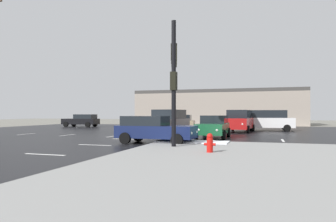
% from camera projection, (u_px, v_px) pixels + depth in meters
% --- Properties ---
extents(ground_plane, '(120.00, 120.00, 0.00)m').
position_uv_depth(ground_plane, '(138.00, 137.00, 22.45)').
color(ground_plane, slate).
extents(road_asphalt, '(44.00, 44.00, 0.02)m').
position_uv_depth(road_asphalt, '(138.00, 137.00, 22.45)').
color(road_asphalt, black).
rests_on(road_asphalt, ground_plane).
extents(snow_strip_curbside, '(4.00, 1.60, 0.06)m').
position_uv_depth(snow_strip_curbside, '(192.00, 142.00, 17.15)').
color(snow_strip_curbside, white).
rests_on(snow_strip_curbside, sidewalk_corner).
extents(lane_markings, '(36.15, 36.15, 0.01)m').
position_uv_depth(lane_markings, '(146.00, 139.00, 20.78)').
color(lane_markings, silver).
rests_on(lane_markings, road_asphalt).
extents(traffic_signal_mast, '(1.79, 5.74, 6.18)m').
position_uv_depth(traffic_signal_mast, '(174.00, 65.00, 16.90)').
color(traffic_signal_mast, black).
rests_on(traffic_signal_mast, sidewalk_corner).
extents(fire_hydrant, '(0.48, 0.26, 0.79)m').
position_uv_depth(fire_hydrant, '(210.00, 143.00, 12.72)').
color(fire_hydrant, red).
rests_on(fire_hydrant, sidewalk_corner).
extents(strip_building_background, '(25.06, 8.00, 5.25)m').
position_uv_depth(strip_building_background, '(219.00, 108.00, 47.72)').
color(strip_building_background, gray).
rests_on(strip_building_background, ground_plane).
extents(suv_white, '(4.89, 2.30, 2.03)m').
position_uv_depth(suv_white, '(268.00, 120.00, 30.22)').
color(suv_white, white).
rests_on(suv_white, road_asphalt).
extents(sedan_green, '(2.03, 4.54, 1.58)m').
position_uv_depth(sedan_green, '(214.00, 126.00, 21.52)').
color(sedan_green, '#195933').
rests_on(sedan_green, road_asphalt).
extents(suv_grey, '(2.50, 4.96, 2.03)m').
position_uv_depth(suv_grey, '(170.00, 121.00, 25.47)').
color(suv_grey, slate).
rests_on(suv_grey, road_asphalt).
extents(suv_red, '(2.55, 4.98, 2.03)m').
position_uv_depth(suv_red, '(240.00, 120.00, 28.27)').
color(suv_red, '#B21919').
rests_on(suv_red, road_asphalt).
extents(sedan_black, '(4.60, 2.17, 1.58)m').
position_uv_depth(sedan_black, '(82.00, 120.00, 38.83)').
color(sedan_black, black).
rests_on(sedan_black, road_asphalt).
extents(sedan_navy, '(4.58, 2.13, 1.58)m').
position_uv_depth(sedan_navy, '(153.00, 129.00, 17.63)').
color(sedan_navy, '#141E47').
rests_on(sedan_navy, road_asphalt).
extents(sedan_tan, '(4.68, 2.45, 1.58)m').
position_uv_depth(sedan_tan, '(173.00, 122.00, 30.33)').
color(sedan_tan, tan).
rests_on(sedan_tan, road_asphalt).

